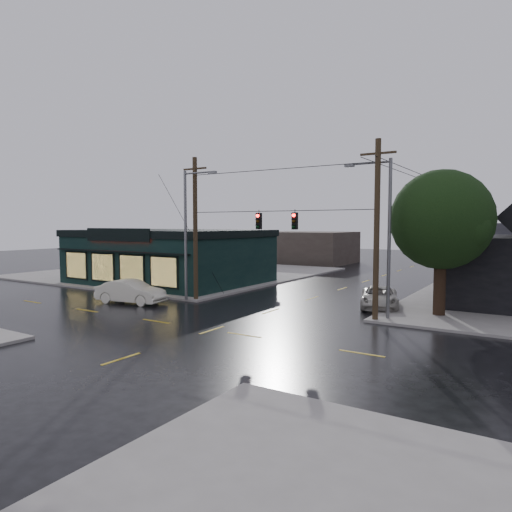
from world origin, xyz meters
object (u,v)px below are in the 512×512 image
Objects in this scene: utility_pole_ne at (375,322)px; suv_silver at (379,297)px; corner_tree at (441,220)px; utility_pole_nw at (196,301)px; sedan_cream at (131,292)px.

suv_silver is at bearing 104.37° from utility_pole_ne.
utility_pole_ne is at bearing -130.30° from corner_tree.
utility_pole_nw is 2.04× the size of suv_silver.
utility_pole_ne is at bearing -89.44° from sedan_cream.
utility_pole_nw is 4.57m from sedan_cream.
corner_tree is 0.84× the size of utility_pole_ne.
utility_pole_nw is at bearing 180.00° from utility_pole_ne.
utility_pole_nw reaches higher than sedan_cream.
corner_tree is 17.09m from utility_pole_nw.
sedan_cream is 16.83m from suv_silver.
corner_tree is at bearing 11.72° from utility_pole_nw.
utility_pole_ne is 2.04× the size of suv_silver.
corner_tree is 1.72× the size of sedan_cream.
sedan_cream reaches higher than suv_silver.
sedan_cream is (-18.94, -6.47, -4.90)m from corner_tree.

